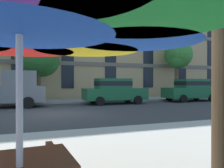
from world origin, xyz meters
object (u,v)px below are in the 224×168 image
sedan_green_midblock (191,89)px  street_tree_middle (38,56)px  patio_umbrella (19,4)px  sedan_green (114,90)px  street_tree_right (178,55)px  pickup_gray_midblock (4,90)px

sedan_green_midblock → street_tree_middle: size_ratio=0.83×
street_tree_middle → patio_umbrella: (-0.69, -15.88, -1.35)m
sedan_green → street_tree_middle: size_ratio=0.83×
patio_umbrella → sedan_green: bearing=65.9°
sedan_green → patio_umbrella: 13.96m
patio_umbrella → sedan_green_midblock: bearing=46.0°
street_tree_right → sedan_green: bearing=-155.8°
pickup_gray_midblock → street_tree_middle: 4.52m
pickup_gray_midblock → street_tree_middle: street_tree_middle is taller
sedan_green_midblock → patio_umbrella: 17.69m
pickup_gray_midblock → patio_umbrella: 12.82m
street_tree_middle → street_tree_right: street_tree_right is taller
pickup_gray_midblock → sedan_green: bearing=-0.0°
pickup_gray_midblock → street_tree_right: size_ratio=0.91×
sedan_green_midblock → street_tree_right: bearing=69.1°
patio_umbrella → street_tree_middle: bearing=87.5°
pickup_gray_midblock → street_tree_right: 15.69m
sedan_green_midblock → patio_umbrella: (-12.26, -12.70, 1.23)m
sedan_green → street_tree_middle: 6.45m
street_tree_right → patio_umbrella: (-13.62, -16.27, -1.96)m
sedan_green → street_tree_right: bearing=24.2°
sedan_green_midblock → street_tree_middle: bearing=164.6°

